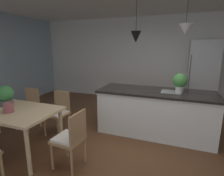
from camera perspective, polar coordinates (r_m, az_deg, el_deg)
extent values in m
cube|color=brown|center=(3.23, 4.85, -20.08)|extent=(10.00, 8.40, 0.04)
cube|color=white|center=(5.93, 13.91, 8.83)|extent=(10.00, 0.12, 2.70)
cube|color=#D1B284|center=(3.41, -30.99, -6.04)|extent=(1.73, 0.89, 0.04)
cylinder|color=#D1B284|center=(3.26, -16.15, -12.49)|extent=(0.06, 0.06, 0.74)
cylinder|color=#D1B284|center=(2.79, -25.52, -17.93)|extent=(0.06, 0.06, 0.74)
cube|color=#A87F56|center=(2.76, -13.96, -15.86)|extent=(0.42, 0.42, 0.04)
cube|color=white|center=(2.74, -14.00, -15.22)|extent=(0.38, 0.38, 0.03)
cube|color=#A87F56|center=(2.55, -10.96, -12.32)|extent=(0.05, 0.38, 0.42)
cylinder|color=#A87F56|center=(2.86, -18.79, -20.31)|extent=(0.04, 0.04, 0.41)
cylinder|color=#A87F56|center=(3.07, -14.35, -17.45)|extent=(0.04, 0.04, 0.41)
cylinder|color=#A87F56|center=(2.67, -12.92, -22.52)|extent=(0.04, 0.04, 0.41)
cylinder|color=#A87F56|center=(2.90, -8.72, -19.17)|extent=(0.04, 0.04, 0.41)
cube|color=#A87F56|center=(4.26, -25.81, -6.30)|extent=(0.41, 0.41, 0.04)
cube|color=white|center=(4.25, -25.85, -5.85)|extent=(0.37, 0.37, 0.03)
cube|color=#A87F56|center=(4.31, -24.36, -2.73)|extent=(0.38, 0.04, 0.42)
cylinder|color=#A87F56|center=(4.11, -25.62, -10.32)|extent=(0.04, 0.04, 0.41)
cylinder|color=#A87F56|center=(4.36, -28.70, -9.35)|extent=(0.04, 0.04, 0.41)
cylinder|color=#A87F56|center=(4.32, -22.30, -8.85)|extent=(0.04, 0.04, 0.41)
cylinder|color=#A87F56|center=(4.56, -25.41, -8.03)|extent=(0.04, 0.04, 0.41)
cube|color=#A87F56|center=(3.75, -17.46, -8.11)|extent=(0.43, 0.43, 0.04)
cube|color=white|center=(3.74, -17.49, -7.61)|extent=(0.39, 0.39, 0.03)
cube|color=#A87F56|center=(3.80, -15.88, -4.05)|extent=(0.38, 0.06, 0.42)
cylinder|color=#A87F56|center=(3.62, -17.00, -12.77)|extent=(0.04, 0.04, 0.41)
cylinder|color=#A87F56|center=(3.84, -20.88, -11.53)|extent=(0.04, 0.04, 0.41)
cylinder|color=#A87F56|center=(3.85, -13.59, -10.93)|extent=(0.04, 0.04, 0.41)
cylinder|color=#A87F56|center=(4.06, -17.42, -9.90)|extent=(0.04, 0.04, 0.41)
cylinder|color=#A87F56|center=(2.90, -32.00, -21.16)|extent=(0.04, 0.04, 0.41)
cube|color=white|center=(3.74, 13.69, -7.78)|extent=(2.21, 0.80, 0.88)
cube|color=black|center=(3.61, 14.06, -1.23)|extent=(2.27, 0.86, 0.04)
cube|color=gray|center=(3.58, 18.55, -1.20)|extent=(0.36, 0.30, 0.01)
cube|color=silver|center=(5.57, 27.05, 3.58)|extent=(0.76, 0.64, 1.94)
cylinder|color=#4C4C4C|center=(5.20, 23.73, 3.34)|extent=(0.02, 0.02, 1.16)
cylinder|color=black|center=(3.64, 7.94, 22.91)|extent=(0.01, 0.01, 0.65)
cone|color=black|center=(3.59, 7.71, 16.07)|extent=(0.20, 0.20, 0.22)
cylinder|color=black|center=(3.55, 23.27, 23.06)|extent=(0.01, 0.01, 0.56)
cone|color=#B7B7B7|center=(3.50, 22.71, 17.13)|extent=(0.24, 0.24, 0.18)
cylinder|color=beige|center=(3.57, 20.96, -0.50)|extent=(0.15, 0.15, 0.12)
sphere|color=#478C42|center=(3.54, 21.19, 2.28)|extent=(0.27, 0.27, 0.27)
cylinder|color=#4C4C51|center=(3.57, -31.01, -4.05)|extent=(0.22, 0.22, 0.10)
sphere|color=#387F3D|center=(3.54, -31.32, -1.50)|extent=(0.27, 0.27, 0.27)
cylinder|color=#994C51|center=(3.17, -30.45, -5.48)|extent=(0.14, 0.14, 0.15)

